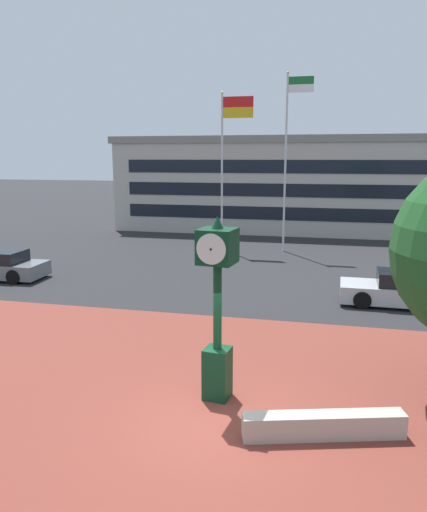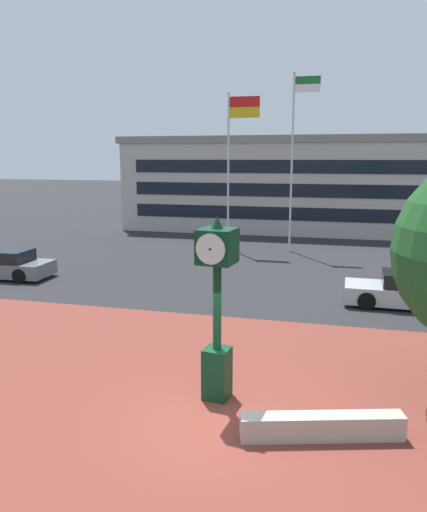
{
  "view_description": "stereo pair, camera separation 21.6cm",
  "coord_description": "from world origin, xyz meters",
  "px_view_note": "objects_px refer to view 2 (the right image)",
  "views": [
    {
      "loc": [
        2.12,
        -9.22,
        5.42
      ],
      "look_at": [
        -0.35,
        1.38,
        3.24
      ],
      "focal_mm": 34.79,
      "sensor_mm": 36.0,
      "label": 1
    },
    {
      "loc": [
        2.33,
        -9.17,
        5.42
      ],
      "look_at": [
        -0.35,
        1.38,
        3.24
      ],
      "focal_mm": 34.79,
      "sensor_mm": 36.0,
      "label": 2
    }
  ],
  "objects_px": {
    "street_clock": "(217,303)",
    "car_street_near": "(404,291)",
    "car_street_mid": "(5,265)",
    "civic_building": "(300,183)",
    "flagpole_secondary": "(294,151)",
    "flagpole_primary": "(233,155)"
  },
  "relations": [
    {
      "from": "street_clock",
      "to": "flagpole_primary",
      "type": "relative_size",
      "value": 0.46
    },
    {
      "from": "street_clock",
      "to": "car_street_near",
      "type": "bearing_deg",
      "value": 67.2
    },
    {
      "from": "car_street_mid",
      "to": "civic_building",
      "type": "bearing_deg",
      "value": -31.49
    },
    {
      "from": "car_street_mid",
      "to": "civic_building",
      "type": "height_order",
      "value": "civic_building"
    },
    {
      "from": "flagpole_primary",
      "to": "flagpole_secondary",
      "type": "distance_m",
      "value": 3.56
    },
    {
      "from": "street_clock",
      "to": "civic_building",
      "type": "distance_m",
      "value": 29.41
    },
    {
      "from": "flagpole_secondary",
      "to": "street_clock",
      "type": "bearing_deg",
      "value": -89.71
    },
    {
      "from": "street_clock",
      "to": "flagpole_primary",
      "type": "xyz_separation_m",
      "value": [
        -3.65,
        18.55,
        3.3
      ]
    },
    {
      "from": "street_clock",
      "to": "car_street_mid",
      "type": "xyz_separation_m",
      "value": [
        -12.21,
        8.9,
        -1.69
      ]
    },
    {
      "from": "street_clock",
      "to": "civic_building",
      "type": "xyz_separation_m",
      "value": [
        -0.59,
        29.38,
        1.19
      ]
    },
    {
      "from": "street_clock",
      "to": "flagpole_secondary",
      "type": "relative_size",
      "value": 0.42
    },
    {
      "from": "street_clock",
      "to": "flagpole_secondary",
      "type": "height_order",
      "value": "flagpole_secondary"
    },
    {
      "from": "car_street_near",
      "to": "car_street_mid",
      "type": "xyz_separation_m",
      "value": [
        -17.2,
        0.29,
        0.0
      ]
    },
    {
      "from": "car_street_near",
      "to": "street_clock",
      "type": "bearing_deg",
      "value": 151.04
    },
    {
      "from": "flagpole_secondary",
      "to": "civic_building",
      "type": "distance_m",
      "value": 11.08
    },
    {
      "from": "car_street_near",
      "to": "flagpole_primary",
      "type": "height_order",
      "value": "flagpole_primary"
    },
    {
      "from": "car_street_mid",
      "to": "flagpole_primary",
      "type": "xyz_separation_m",
      "value": [
        8.56,
        9.65,
        4.99
      ]
    },
    {
      "from": "car_street_mid",
      "to": "civic_building",
      "type": "relative_size",
      "value": 0.17
    },
    {
      "from": "flagpole_primary",
      "to": "car_street_mid",
      "type": "bearing_deg",
      "value": -131.58
    },
    {
      "from": "flagpole_secondary",
      "to": "car_street_near",
      "type": "bearing_deg",
      "value": -62.91
    },
    {
      "from": "flagpole_secondary",
      "to": "civic_building",
      "type": "relative_size",
      "value": 0.39
    },
    {
      "from": "car_street_mid",
      "to": "flagpole_secondary",
      "type": "distance_m",
      "value": 16.32
    }
  ]
}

